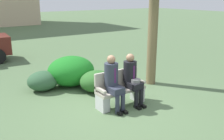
% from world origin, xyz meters
% --- Properties ---
extents(ground_plane, '(80.00, 80.00, 0.00)m').
position_xyz_m(ground_plane, '(0.00, 0.00, 0.00)').
color(ground_plane, '#516B46').
extents(park_bench, '(1.31, 0.44, 0.90)m').
position_xyz_m(park_bench, '(0.26, 0.03, 0.39)').
color(park_bench, '#B7AD9E').
rests_on(park_bench, ground).
extents(seated_man_left, '(0.34, 0.72, 1.36)m').
position_xyz_m(seated_man_left, '(-0.02, -0.08, 0.76)').
color(seated_man_left, '#2D3342').
rests_on(seated_man_left, ground).
extents(seated_man_right, '(0.34, 0.72, 1.32)m').
position_xyz_m(seated_man_right, '(0.56, -0.09, 0.73)').
color(seated_man_right, black).
rests_on(seated_man_right, ground).
extents(shrub_near_bench, '(0.93, 0.85, 0.58)m').
position_xyz_m(shrub_near_bench, '(-1.00, 2.18, 0.29)').
color(shrub_near_bench, '#305637').
rests_on(shrub_near_bench, ground).
extents(shrub_mid_lawn, '(1.00, 0.91, 0.62)m').
position_xyz_m(shrub_mid_lawn, '(0.27, 1.19, 0.31)').
color(shrub_mid_lawn, '#2A5E25').
rests_on(shrub_mid_lawn, ground).
extents(shrub_far_lawn, '(1.48, 1.35, 0.92)m').
position_xyz_m(shrub_far_lawn, '(-0.10, 2.13, 0.46)').
color(shrub_far_lawn, '#1B7520').
rests_on(shrub_far_lawn, ground).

